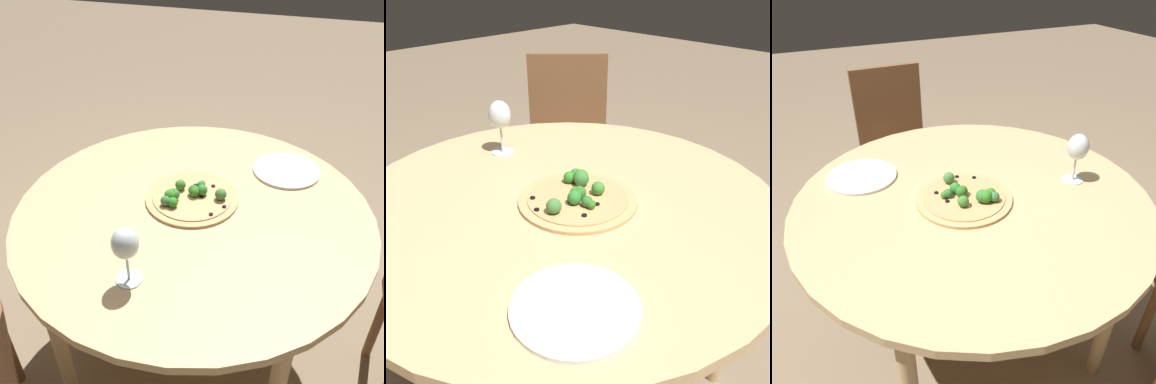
{
  "view_description": "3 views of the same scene",
  "coord_description": "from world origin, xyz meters",
  "views": [
    {
      "loc": [
        1.08,
        0.34,
        1.61
      ],
      "look_at": [
        -0.04,
        -0.02,
        0.77
      ],
      "focal_mm": 40.0,
      "sensor_mm": 36.0,
      "label": 1
    },
    {
      "loc": [
        -0.73,
        0.68,
        1.32
      ],
      "look_at": [
        -0.04,
        -0.02,
        0.77
      ],
      "focal_mm": 40.0,
      "sensor_mm": 36.0,
      "label": 2
    },
    {
      "loc": [
        -0.47,
        -0.94,
        1.44
      ],
      "look_at": [
        -0.04,
        -0.02,
        0.77
      ],
      "focal_mm": 35.0,
      "sensor_mm": 36.0,
      "label": 3
    }
  ],
  "objects": [
    {
      "name": "wine_glass",
      "position": [
        0.36,
        -0.07,
        0.86
      ],
      "size": [
        0.07,
        0.07,
        0.18
      ],
      "color": "silver",
      "rests_on": "dining_table"
    },
    {
      "name": "plate_near",
      "position": [
        -0.31,
        0.27,
        0.74
      ],
      "size": [
        0.25,
        0.25,
        0.01
      ],
      "color": "silver",
      "rests_on": "dining_table"
    },
    {
      "name": "chair_2",
      "position": [
        0.0,
        0.96,
        0.48
      ],
      "size": [
        0.4,
        0.4,
        0.91
      ],
      "rotation": [
        0.0,
        0.0,
        -0.0
      ],
      "color": "brown",
      "rests_on": "ground_plane"
    },
    {
      "name": "ground_plane",
      "position": [
        0.0,
        0.0,
        0.0
      ],
      "size": [
        12.0,
        12.0,
        0.0
      ],
      "primitive_type": "plane",
      "color": "#847056"
    },
    {
      "name": "pizza",
      "position": [
        -0.04,
        -0.02,
        0.75
      ],
      "size": [
        0.32,
        0.32,
        0.06
      ],
      "color": "tan",
      "rests_on": "dining_table"
    },
    {
      "name": "dining_table",
      "position": [
        0.0,
        0.0,
        0.67
      ],
      "size": [
        1.19,
        1.19,
        0.74
      ],
      "color": "tan",
      "rests_on": "ground_plane"
    }
  ]
}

